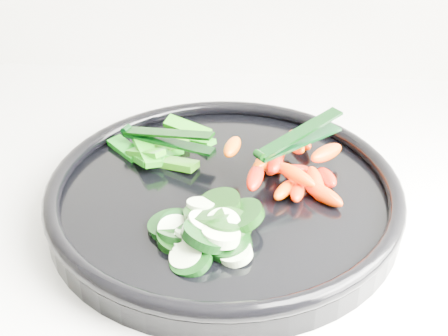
{
  "coord_description": "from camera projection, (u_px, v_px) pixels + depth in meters",
  "views": [
    {
      "loc": [
        0.75,
        1.11,
        1.34
      ],
      "look_at": [
        0.7,
        1.65,
        0.99
      ],
      "focal_mm": 50.0,
      "sensor_mm": 36.0,
      "label": 1
    }
  ],
  "objects": [
    {
      "name": "carrot_pile",
      "position": [
        290.0,
        166.0,
        0.67
      ],
      "size": [
        0.14,
        0.16,
        0.05
      ],
      "color": "#FD1C00",
      "rests_on": "veggie_tray"
    },
    {
      "name": "tong_carrot",
      "position": [
        297.0,
        138.0,
        0.65
      ],
      "size": [
        0.09,
        0.09,
        0.02
      ],
      "color": "black",
      "rests_on": "carrot_pile"
    },
    {
      "name": "pepper_pile",
      "position": [
        159.0,
        150.0,
        0.71
      ],
      "size": [
        0.13,
        0.11,
        0.03
      ],
      "color": "#0C690A",
      "rests_on": "veggie_tray"
    },
    {
      "name": "cucumber_pile",
      "position": [
        206.0,
        228.0,
        0.59
      ],
      "size": [
        0.13,
        0.13,
        0.04
      ],
      "color": "black",
      "rests_on": "veggie_tray"
    },
    {
      "name": "tong_pepper",
      "position": [
        165.0,
        137.0,
        0.7
      ],
      "size": [
        0.11,
        0.05,
        0.02
      ],
      "color": "black",
      "rests_on": "pepper_pile"
    },
    {
      "name": "veggie_tray",
      "position": [
        224.0,
        195.0,
        0.66
      ],
      "size": [
        0.49,
        0.49,
        0.04
      ],
      "color": "black",
      "rests_on": "counter"
    }
  ]
}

